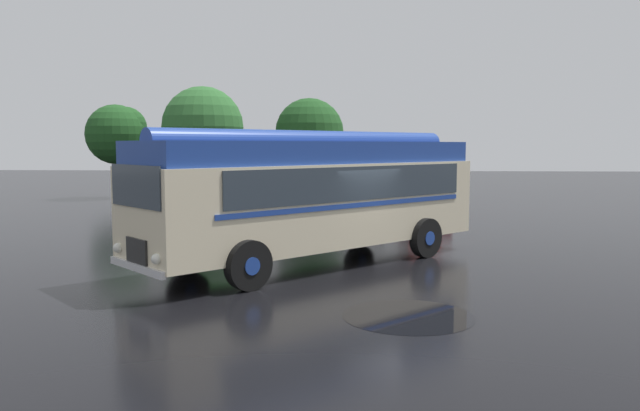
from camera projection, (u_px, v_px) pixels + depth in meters
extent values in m
plane|color=black|center=(353.00, 264.00, 16.37)|extent=(120.00, 120.00, 0.00)
cube|color=beige|center=(317.00, 203.00, 16.27)|extent=(8.85, 8.83, 2.10)
cube|color=#1E3D93|center=(317.00, 152.00, 16.14)|extent=(8.57, 8.55, 0.56)
cylinder|color=#1E3D93|center=(317.00, 142.00, 16.12)|extent=(7.15, 7.13, 0.60)
cube|color=#2D3842|center=(359.00, 183.00, 15.48)|extent=(5.69, 5.67, 0.84)
cube|color=#2D3842|center=(295.00, 179.00, 17.36)|extent=(5.69, 5.67, 0.84)
cube|color=#1E3D93|center=(356.00, 205.00, 15.46)|extent=(5.83, 5.81, 0.12)
cube|color=#1E3D93|center=(292.00, 199.00, 17.34)|extent=(5.83, 5.81, 0.12)
cube|color=#2D3842|center=(135.00, 186.00, 12.89)|extent=(1.58, 1.58, 0.88)
cube|color=black|center=(137.00, 252.00, 13.02)|extent=(0.68, 0.68, 0.56)
cube|color=silver|center=(136.00, 267.00, 13.04)|extent=(1.75, 1.75, 0.16)
sphere|color=white|center=(157.00, 259.00, 12.34)|extent=(0.22, 0.22, 0.22)
sphere|color=white|center=(118.00, 248.00, 13.68)|extent=(0.22, 0.22, 0.22)
cylinder|color=black|center=(249.00, 265.00, 13.36)|extent=(0.98, 0.97, 1.10)
cylinder|color=#1E3D93|center=(249.00, 265.00, 13.36)|extent=(0.50, 0.50, 0.39)
cylinder|color=black|center=(187.00, 250.00, 15.29)|extent=(0.98, 0.97, 1.10)
cylinder|color=#1E3D93|center=(187.00, 250.00, 15.29)|extent=(0.50, 0.50, 0.39)
cylinder|color=black|center=(426.00, 238.00, 17.33)|extent=(0.98, 0.97, 1.10)
cylinder|color=#1E3D93|center=(426.00, 238.00, 17.33)|extent=(0.50, 0.50, 0.39)
cylinder|color=black|center=(359.00, 228.00, 19.26)|extent=(0.98, 0.97, 1.10)
cylinder|color=#1E3D93|center=(359.00, 228.00, 19.26)|extent=(0.50, 0.50, 0.39)
cube|color=silver|center=(360.00, 199.00, 28.33)|extent=(2.09, 4.34, 0.70)
cube|color=silver|center=(359.00, 184.00, 28.41)|extent=(1.70, 2.32, 0.64)
cube|color=#2D3842|center=(376.00, 184.00, 28.44)|extent=(0.21, 1.93, 0.50)
cube|color=#2D3842|center=(343.00, 184.00, 28.38)|extent=(0.21, 1.93, 0.50)
cylinder|color=black|center=(383.00, 210.00, 27.10)|extent=(0.26, 0.66, 0.64)
cylinder|color=black|center=(342.00, 210.00, 27.03)|extent=(0.26, 0.66, 0.64)
cylinder|color=black|center=(375.00, 204.00, 29.69)|extent=(0.26, 0.66, 0.64)
cylinder|color=black|center=(338.00, 204.00, 29.62)|extent=(0.26, 0.66, 0.64)
cube|color=maroon|center=(421.00, 199.00, 28.36)|extent=(2.28, 4.40, 0.70)
cube|color=maroon|center=(420.00, 184.00, 28.44)|extent=(1.79, 2.38, 0.64)
cube|color=#2D3842|center=(436.00, 184.00, 28.51)|extent=(0.30, 1.92, 0.50)
cube|color=#2D3842|center=(404.00, 184.00, 28.38)|extent=(0.30, 1.92, 0.50)
cylinder|color=black|center=(448.00, 210.00, 27.18)|extent=(0.29, 0.66, 0.64)
cylinder|color=black|center=(408.00, 210.00, 27.02)|extent=(0.29, 0.66, 0.64)
cylinder|color=black|center=(432.00, 204.00, 29.76)|extent=(0.29, 0.66, 0.64)
cylinder|color=black|center=(396.00, 204.00, 29.61)|extent=(0.29, 0.66, 0.64)
cylinder|color=#4C3823|center=(117.00, 178.00, 36.62)|extent=(0.29, 0.29, 2.44)
sphere|color=#1E4C1E|center=(116.00, 134.00, 36.37)|extent=(3.48, 3.48, 3.48)
sphere|color=#1E4C1E|center=(125.00, 128.00, 36.60)|extent=(2.51, 2.51, 2.51)
cylinder|color=#4C3823|center=(204.00, 178.00, 36.42)|extent=(0.36, 0.36, 2.40)
sphere|color=#2D662D|center=(203.00, 127.00, 36.13)|extent=(4.70, 4.70, 4.70)
sphere|color=#2D662D|center=(210.00, 122.00, 36.15)|extent=(2.83, 2.83, 2.83)
cylinder|color=#4C3823|center=(309.00, 179.00, 35.96)|extent=(0.27, 0.27, 2.36)
sphere|color=#1E4C1E|center=(309.00, 133.00, 35.70)|extent=(3.93, 3.93, 3.93)
sphere|color=#1E4C1E|center=(314.00, 126.00, 35.66)|extent=(2.82, 2.82, 2.82)
cylinder|color=black|center=(408.00, 316.00, 11.40)|extent=(2.42, 2.42, 0.01)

